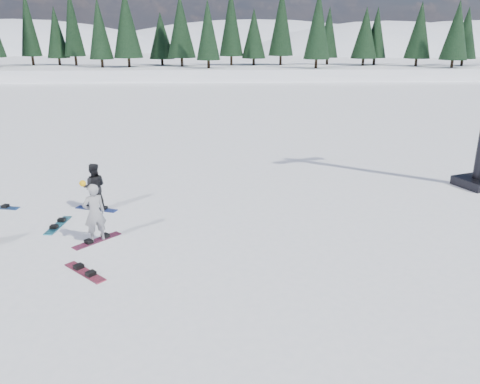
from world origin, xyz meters
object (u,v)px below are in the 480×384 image
(snowboarder_man, at_px, (94,187))
(snowboard_loose_b, at_px, (85,272))
(snowboarder_woman, at_px, (94,213))
(snowboard_loose_a, at_px, (58,225))

(snowboarder_man, distance_m, snowboard_loose_b, 4.69)
(snowboarder_woman, bearing_deg, snowboard_loose_a, -70.47)
(snowboard_loose_a, bearing_deg, snowboarder_woman, -122.95)
(snowboarder_woman, xyz_separation_m, snowboard_loose_a, (-1.51, 1.22, -0.87))
(snowboarder_woman, distance_m, snowboard_loose_a, 2.13)
(snowboarder_woman, distance_m, snowboarder_man, 2.71)
(snowboarder_woman, xyz_separation_m, snowboard_loose_b, (0.16, -1.92, -0.87))
(snowboarder_woman, distance_m, snowboard_loose_b, 2.12)
(snowboarder_woman, relative_size, snowboarder_man, 1.16)
(snowboard_loose_b, bearing_deg, snowboarder_woman, 138.50)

